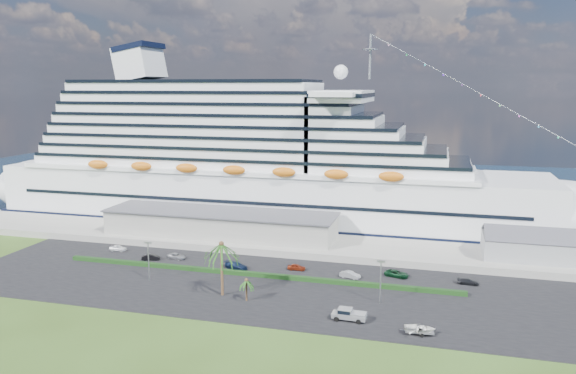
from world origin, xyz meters
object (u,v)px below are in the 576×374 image
(pickup_truck, at_px, (349,314))
(cruise_ship, at_px, (261,166))
(parked_car_3, at_px, (236,265))
(boat_trailer, at_px, (420,328))

(pickup_truck, bearing_deg, cruise_ship, 119.58)
(parked_car_3, xyz_separation_m, boat_trailer, (40.78, -23.76, 0.31))
(parked_car_3, relative_size, pickup_truck, 0.90)
(parked_car_3, distance_m, boat_trailer, 47.20)
(cruise_ship, relative_size, boat_trailer, 32.65)
(cruise_ship, height_order, pickup_truck, cruise_ship)
(parked_car_3, height_order, pickup_truck, pickup_truck)
(parked_car_3, relative_size, boat_trailer, 0.93)
(pickup_truck, height_order, boat_trailer, pickup_truck)
(boat_trailer, bearing_deg, cruise_ship, 125.90)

